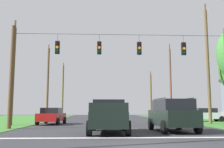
{
  "coord_description": "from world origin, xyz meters",
  "views": [
    {
      "loc": [
        -1.46,
        -9.88,
        1.36
      ],
      "look_at": [
        -0.67,
        7.62,
        3.7
      ],
      "focal_mm": 42.84,
      "sensor_mm": 36.0,
      "label": 1
    }
  ],
  "objects_px": {
    "distant_car_far_parked": "(206,115)",
    "utility_pole_near_left": "(151,94)",
    "utility_pole_distant_left": "(63,90)",
    "suv_black": "(172,114)",
    "utility_pole_far_right": "(171,82)",
    "overhead_signal_span": "(121,71)",
    "utility_pole_distant_right": "(48,82)",
    "utility_pole_mid_right": "(208,64)",
    "pickup_truck": "(109,116)",
    "utility_pole_far_left": "(13,73)",
    "distant_car_oncoming": "(52,116)",
    "distant_car_crossing_white": "(181,114)"
  },
  "relations": [
    {
      "from": "overhead_signal_span",
      "to": "distant_car_far_parked",
      "type": "bearing_deg",
      "value": 45.67
    },
    {
      "from": "pickup_truck",
      "to": "utility_pole_far_right",
      "type": "xyz_separation_m",
      "value": [
        9.68,
        22.07,
        4.31
      ]
    },
    {
      "from": "utility_pole_mid_right",
      "to": "utility_pole_far_left",
      "type": "relative_size",
      "value": 1.26
    },
    {
      "from": "utility_pole_near_left",
      "to": "utility_pole_distant_left",
      "type": "distance_m",
      "value": 17.84
    },
    {
      "from": "pickup_truck",
      "to": "distant_car_oncoming",
      "type": "relative_size",
      "value": 1.24
    },
    {
      "from": "suv_black",
      "to": "utility_pole_near_left",
      "type": "height_order",
      "value": "utility_pole_near_left"
    },
    {
      "from": "utility_pole_distant_left",
      "to": "utility_pole_mid_right",
      "type": "bearing_deg",
      "value": -58.58
    },
    {
      "from": "pickup_truck",
      "to": "utility_pole_near_left",
      "type": "distance_m",
      "value": 39.44
    },
    {
      "from": "distant_car_far_parked",
      "to": "overhead_signal_span",
      "type": "bearing_deg",
      "value": -134.33
    },
    {
      "from": "utility_pole_far_right",
      "to": "utility_pole_far_left",
      "type": "xyz_separation_m",
      "value": [
        -17.78,
        -14.68,
        -0.8
      ]
    },
    {
      "from": "distant_car_far_parked",
      "to": "utility_pole_mid_right",
      "type": "height_order",
      "value": "utility_pole_mid_right"
    },
    {
      "from": "utility_pole_far_left",
      "to": "utility_pole_distant_right",
      "type": "bearing_deg",
      "value": 90.5
    },
    {
      "from": "utility_pole_mid_right",
      "to": "utility_pole_far_right",
      "type": "bearing_deg",
      "value": 90.3
    },
    {
      "from": "pickup_truck",
      "to": "utility_pole_distant_left",
      "type": "bearing_deg",
      "value": 101.91
    },
    {
      "from": "utility_pole_near_left",
      "to": "utility_pole_far_left",
      "type": "distance_m",
      "value": 35.52
    },
    {
      "from": "utility_pole_near_left",
      "to": "utility_pole_mid_right",
      "type": "bearing_deg",
      "value": -90.22
    },
    {
      "from": "suv_black",
      "to": "distant_car_far_parked",
      "type": "distance_m",
      "value": 15.52
    },
    {
      "from": "utility_pole_far_right",
      "to": "utility_pole_distant_left",
      "type": "relative_size",
      "value": 1.02
    },
    {
      "from": "distant_car_oncoming",
      "to": "utility_pole_distant_left",
      "type": "height_order",
      "value": "utility_pole_distant_left"
    },
    {
      "from": "distant_car_crossing_white",
      "to": "distant_car_oncoming",
      "type": "height_order",
      "value": "same"
    },
    {
      "from": "utility_pole_distant_left",
      "to": "pickup_truck",
      "type": "bearing_deg",
      "value": -78.09
    },
    {
      "from": "distant_car_crossing_white",
      "to": "distant_car_oncoming",
      "type": "xyz_separation_m",
      "value": [
        -15.74,
        -11.83,
        0.0
      ]
    },
    {
      "from": "suv_black",
      "to": "pickup_truck",
      "type": "bearing_deg",
      "value": -169.73
    },
    {
      "from": "overhead_signal_span",
      "to": "distant_car_crossing_white",
      "type": "distance_m",
      "value": 20.39
    },
    {
      "from": "utility_pole_far_right",
      "to": "utility_pole_far_left",
      "type": "height_order",
      "value": "utility_pole_far_right"
    },
    {
      "from": "suv_black",
      "to": "utility_pole_distant_left",
      "type": "distance_m",
      "value": 39.09
    },
    {
      "from": "distant_car_oncoming",
      "to": "utility_pole_distant_left",
      "type": "bearing_deg",
      "value": 96.0
    },
    {
      "from": "overhead_signal_span",
      "to": "distant_car_far_parked",
      "type": "xyz_separation_m",
      "value": [
        10.56,
        10.81,
        -3.39
      ]
    },
    {
      "from": "overhead_signal_span",
      "to": "utility_pole_distant_right",
      "type": "distance_m",
      "value": 22.26
    },
    {
      "from": "utility_pole_far_left",
      "to": "suv_black",
      "type": "bearing_deg",
      "value": -28.85
    },
    {
      "from": "utility_pole_far_left",
      "to": "utility_pole_distant_right",
      "type": "height_order",
      "value": "utility_pole_distant_right"
    },
    {
      "from": "distant_car_far_parked",
      "to": "utility_pole_far_right",
      "type": "xyz_separation_m",
      "value": [
        -1.91,
        7.81,
        4.49
      ]
    },
    {
      "from": "utility_pole_far_right",
      "to": "utility_pole_distant_left",
      "type": "distance_m",
      "value": 23.57
    },
    {
      "from": "overhead_signal_span",
      "to": "suv_black",
      "type": "relative_size",
      "value": 3.33
    },
    {
      "from": "overhead_signal_span",
      "to": "pickup_truck",
      "type": "relative_size",
      "value": 2.97
    },
    {
      "from": "utility_pole_distant_right",
      "to": "distant_car_crossing_white",
      "type": "bearing_deg",
      "value": -7.78
    },
    {
      "from": "distant_car_crossing_white",
      "to": "distant_car_far_parked",
      "type": "distance_m",
      "value": 6.83
    },
    {
      "from": "distant_car_far_parked",
      "to": "utility_pole_distant_right",
      "type": "distance_m",
      "value": 22.42
    },
    {
      "from": "pickup_truck",
      "to": "distant_car_far_parked",
      "type": "bearing_deg",
      "value": 50.88
    },
    {
      "from": "utility_pole_far_right",
      "to": "utility_pole_near_left",
      "type": "xyz_separation_m",
      "value": [
        0.18,
        15.96,
        -0.84
      ]
    },
    {
      "from": "distant_car_far_parked",
      "to": "utility_pole_far_right",
      "type": "relative_size",
      "value": 0.41
    },
    {
      "from": "utility_pole_distant_left",
      "to": "suv_black",
      "type": "bearing_deg",
      "value": -72.09
    },
    {
      "from": "distant_car_far_parked",
      "to": "distant_car_crossing_white",
      "type": "bearing_deg",
      "value": 96.85
    },
    {
      "from": "utility_pole_far_left",
      "to": "distant_car_far_parked",
      "type": "bearing_deg",
      "value": 19.22
    },
    {
      "from": "distant_car_far_parked",
      "to": "utility_pole_near_left",
      "type": "relative_size",
      "value": 0.49
    },
    {
      "from": "distant_car_crossing_white",
      "to": "utility_pole_distant_right",
      "type": "bearing_deg",
      "value": 172.22
    },
    {
      "from": "distant_car_oncoming",
      "to": "utility_pole_near_left",
      "type": "bearing_deg",
      "value": 62.78
    },
    {
      "from": "pickup_truck",
      "to": "utility_pole_far_left",
      "type": "bearing_deg",
      "value": 137.63
    },
    {
      "from": "utility_pole_near_left",
      "to": "distant_car_far_parked",
      "type": "bearing_deg",
      "value": -85.84
    },
    {
      "from": "suv_black",
      "to": "distant_car_far_parked",
      "type": "xyz_separation_m",
      "value": [
        7.6,
        13.53,
        -0.27
      ]
    }
  ]
}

